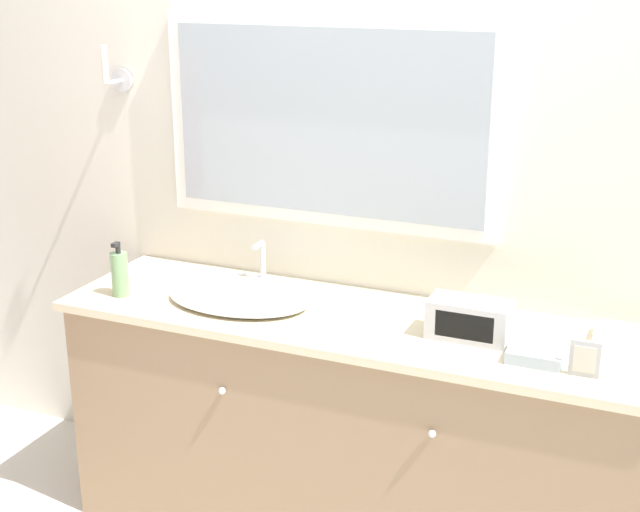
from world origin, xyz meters
The scene contains 8 objects.
wall_back centered at (-0.01, 0.61, 1.28)m, with size 8.00×0.18×2.55m.
vanity_counter centered at (0.00, 0.30, 0.43)m, with size 2.04×0.58×0.85m.
sink_basin centered at (-0.42, 0.27, 0.87)m, with size 0.52×0.39×0.17m.
soap_bottle centered at (-0.84, 0.17, 0.94)m, with size 0.06×0.06×0.20m.
appliance_box centered at (0.39, 0.28, 0.92)m, with size 0.26×0.13×0.12m.
picture_frame centered at (0.76, 0.14, 0.91)m, with size 0.09×0.01×0.11m.
hand_towel_near_sink centered at (0.61, 0.20, 0.87)m, with size 0.16×0.13×0.04m.
hand_towel_far_corner centered at (0.85, 0.43, 0.88)m, with size 0.19×0.14×0.04m.
Camera 1 is at (0.97, -2.28, 1.99)m, focal length 50.00 mm.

